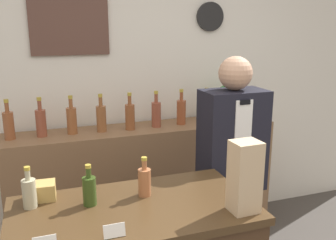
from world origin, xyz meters
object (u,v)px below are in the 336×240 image
Objects in this scene: tape_dispenser at (244,202)px; shopkeeper at (231,179)px; paper_bag at (245,177)px; potted_plant at (227,101)px.

shopkeeper is at bearing 66.15° from tape_dispenser.
shopkeeper is 4.77× the size of paper_bag.
tape_dispenser is at bearing -113.85° from shopkeeper.
potted_plant reaches higher than tape_dispenser.
paper_bag is at bearing -127.88° from tape_dispenser.
tape_dispenser is (0.02, 0.03, -0.15)m from paper_bag.
shopkeeper reaches higher than potted_plant.
potted_plant is 1.57m from tape_dispenser.
potted_plant is 0.89× the size of paper_bag.
shopkeeper is 5.39× the size of potted_plant.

